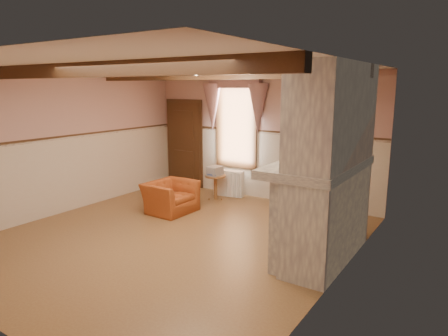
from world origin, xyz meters
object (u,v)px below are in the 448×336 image
Objects in this scene: bowl at (315,161)px; oil_lamp at (335,147)px; side_table at (216,187)px; armchair at (170,197)px; radiator at (229,183)px; mantel_clock at (334,149)px.

oil_lamp is at bearing 90.00° from bowl.
oil_lamp is at bearing -19.01° from side_table.
armchair is 3.45m from oil_lamp.
side_table is at bearing -111.82° from radiator.
bowl is (2.87, -2.25, 1.16)m from radiator.
bowl is (3.20, -0.59, 1.15)m from armchair.
oil_lamp reaches higher than bowl.
radiator is at bearing 76.80° from side_table.
armchair is at bearing -109.91° from radiator.
armchair is at bearing -176.30° from mantel_clock.
side_table is (0.24, 1.25, -0.03)m from armchair.
armchair is 1.28m from side_table.
radiator is at bearing 141.97° from bowl.
oil_lamp is (2.97, -1.02, 1.29)m from side_table.
oil_lamp is (2.87, -1.42, 1.26)m from radiator.
mantel_clock is (2.87, -1.45, 1.22)m from radiator.
side_table is 1.66× the size of bowl.
oil_lamp reaches higher than radiator.
radiator is 3.45m from oil_lamp.
side_table is 3.39m from oil_lamp.
side_table is 3.38m from mantel_clock.
bowl is 1.18× the size of oil_lamp.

